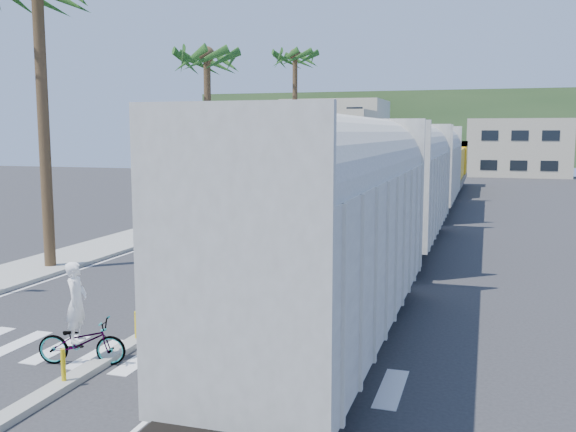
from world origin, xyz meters
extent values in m
plane|color=#28282B|center=(0.00, 0.00, 0.00)|extent=(140.00, 140.00, 0.00)
cube|color=gray|center=(-8.50, 25.00, 0.07)|extent=(3.00, 90.00, 0.15)
cube|color=black|center=(4.28, 28.00, 0.03)|extent=(0.12, 100.00, 0.06)
cube|color=black|center=(5.72, 28.00, 0.03)|extent=(0.12, 100.00, 0.06)
cube|color=gray|center=(0.00, 20.00, 0.07)|extent=(0.45, 60.00, 0.15)
cylinder|color=gold|center=(0.00, -4.00, 0.50)|extent=(0.10, 0.10, 0.70)
cylinder|color=gold|center=(0.00, -1.00, 0.50)|extent=(0.10, 0.10, 0.70)
cylinder|color=gold|center=(0.00, 2.00, 0.50)|extent=(0.10, 0.10, 0.70)
cylinder|color=gold|center=(0.00, 5.00, 0.50)|extent=(0.10, 0.10, 0.70)
cylinder|color=gold|center=(0.00, 8.00, 0.50)|extent=(0.10, 0.10, 0.70)
cylinder|color=gold|center=(0.00, 11.00, 0.50)|extent=(0.10, 0.10, 0.70)
cylinder|color=gold|center=(0.00, 14.00, 0.50)|extent=(0.10, 0.10, 0.70)
cylinder|color=gold|center=(0.00, 17.00, 0.50)|extent=(0.10, 0.10, 0.70)
cylinder|color=gold|center=(0.00, 20.00, 0.50)|extent=(0.10, 0.10, 0.70)
cylinder|color=gold|center=(0.00, 23.00, 0.50)|extent=(0.10, 0.10, 0.70)
cylinder|color=gold|center=(0.00, 26.00, 0.50)|extent=(0.10, 0.10, 0.70)
cylinder|color=gold|center=(0.00, 29.00, 0.50)|extent=(0.10, 0.10, 0.70)
cylinder|color=gold|center=(0.00, 32.00, 0.50)|extent=(0.10, 0.10, 0.70)
cylinder|color=gold|center=(0.00, 35.00, 0.50)|extent=(0.10, 0.10, 0.70)
cylinder|color=gold|center=(0.00, 38.00, 0.50)|extent=(0.10, 0.10, 0.70)
cylinder|color=gold|center=(0.00, 41.00, 0.50)|extent=(0.10, 0.10, 0.70)
cube|color=silver|center=(0.00, -2.00, 0.01)|extent=(14.00, 2.20, 0.01)
cube|color=silver|center=(-6.80, 25.00, 0.00)|extent=(0.12, 90.00, 0.01)
cube|color=silver|center=(2.50, 25.00, 0.00)|extent=(0.12, 90.00, 0.01)
cube|color=#B2AFA3|center=(5.00, -0.36, 2.70)|extent=(3.00, 12.88, 3.40)
cylinder|color=#B2AFA3|center=(5.00, -0.36, 4.40)|extent=(2.90, 12.58, 2.90)
cube|color=black|center=(5.00, -0.36, 0.50)|extent=(2.60, 12.88, 1.00)
cube|color=#B2AFA3|center=(5.00, 14.64, 2.70)|extent=(3.00, 12.88, 3.40)
cylinder|color=#B2AFA3|center=(5.00, 14.64, 4.40)|extent=(2.90, 12.58, 2.90)
cube|color=black|center=(5.00, 14.64, 0.50)|extent=(2.60, 12.88, 1.00)
cube|color=#B2AFA3|center=(5.00, 29.64, 2.70)|extent=(3.00, 12.88, 3.40)
cylinder|color=#B2AFA3|center=(5.00, 29.64, 4.40)|extent=(2.90, 12.58, 2.90)
cube|color=black|center=(5.00, 29.64, 0.50)|extent=(2.60, 12.88, 1.00)
cube|color=#4C4C4F|center=(5.00, 45.64, 1.05)|extent=(3.00, 17.00, 0.50)
cube|color=gold|center=(5.00, 44.64, 2.60)|extent=(2.70, 12.24, 2.60)
cube|color=gold|center=(5.00, 51.42, 2.90)|extent=(3.00, 3.74, 3.20)
cube|color=black|center=(5.00, 45.64, 0.45)|extent=(2.60, 13.60, 0.90)
cylinder|color=brown|center=(-8.00, 6.00, 5.50)|extent=(0.44, 0.44, 11.00)
cylinder|color=brown|center=(-8.30, 22.00, 5.00)|extent=(0.44, 0.44, 10.00)
sphere|color=#1F4716|center=(-8.30, 22.00, 10.15)|extent=(3.20, 3.20, 3.20)
cylinder|color=brown|center=(-8.00, 40.00, 6.00)|extent=(0.44, 0.44, 12.00)
sphere|color=#1F4716|center=(-8.00, 40.00, 12.15)|extent=(3.20, 3.20, 3.20)
cube|color=#B4AC8F|center=(-11.00, 62.00, 4.00)|extent=(12.00, 10.00, 8.00)
cube|color=#B4AC8F|center=(-13.00, 78.00, 5.00)|extent=(14.00, 12.00, 10.00)
cube|color=#B4AC8F|center=(12.00, 70.00, 3.50)|extent=(12.00, 10.00, 7.00)
cube|color=#385628|center=(0.00, 100.00, 6.00)|extent=(80.00, 20.00, 12.00)
imported|color=black|center=(-3.14, 9.69, 0.77)|extent=(2.16, 4.64, 1.53)
imported|color=black|center=(-3.70, 16.21, 0.69)|extent=(1.47, 4.19, 1.38)
imported|color=black|center=(-3.00, 21.07, 0.69)|extent=(2.04, 4.81, 1.38)
imported|color=#939598|center=(-3.88, 26.19, 0.70)|extent=(2.91, 5.33, 1.41)
imported|color=#9EA0A5|center=(-0.45, -2.69, 0.54)|extent=(1.72, 2.42, 1.09)
imported|color=white|center=(-0.55, -2.69, 1.50)|extent=(0.91, 0.79, 1.89)
camera|label=1|loc=(8.46, -15.10, 5.42)|focal=40.00mm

